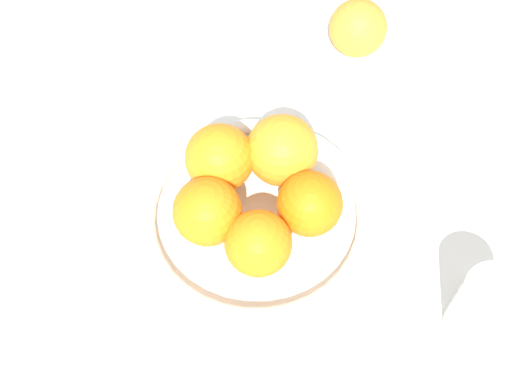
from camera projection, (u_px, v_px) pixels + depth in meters
ground_plane at (256, 223)px, 0.81m from camera, size 4.00×4.00×0.00m
fruit_bowl at (256, 216)px, 0.79m from camera, size 0.26×0.26×0.03m
orange_pile at (255, 188)px, 0.75m from camera, size 0.18×0.19×0.08m
stray_orange at (358, 28)px, 0.91m from camera, size 0.07×0.07×0.07m
drinking_glass at (484, 309)px, 0.70m from camera, size 0.06×0.06×0.09m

